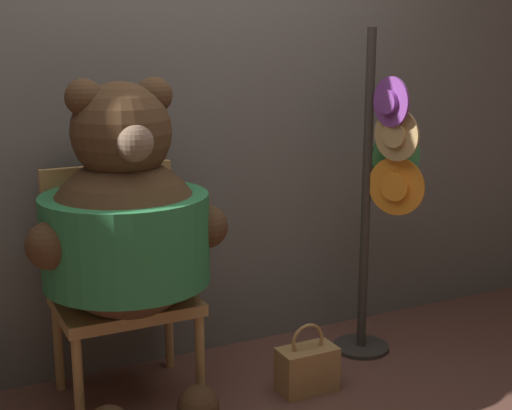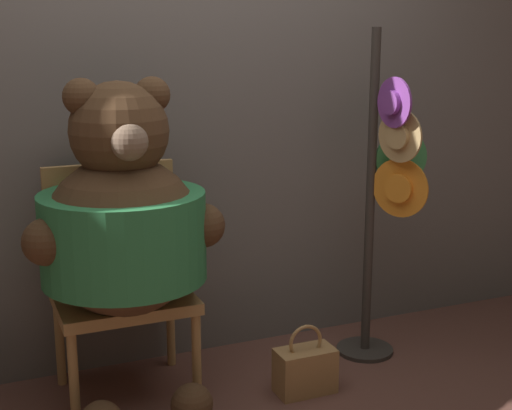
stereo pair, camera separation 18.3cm
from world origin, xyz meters
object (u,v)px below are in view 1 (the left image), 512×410
Objects in this scene: chair at (119,275)px; hat_display_rack at (382,191)px; teddy_bear at (126,228)px; handbag_on_ground at (307,368)px.

hat_display_rack is (1.24, -0.19, 0.29)m from chair.
chair is 0.30m from teddy_bear.
hat_display_rack is 0.90m from handbag_on_ground.
chair is at bearing 171.08° from hat_display_rack.
handbag_on_ground is (0.73, -0.23, -0.67)m from teddy_bear.
teddy_bear is 0.87× the size of hat_display_rack.
hat_display_rack is at bearing -1.43° from teddy_bear.
chair is 3.15× the size of handbag_on_ground.
hat_display_rack is (1.24, -0.03, 0.04)m from teddy_bear.
teddy_bear reaches higher than handbag_on_ground.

